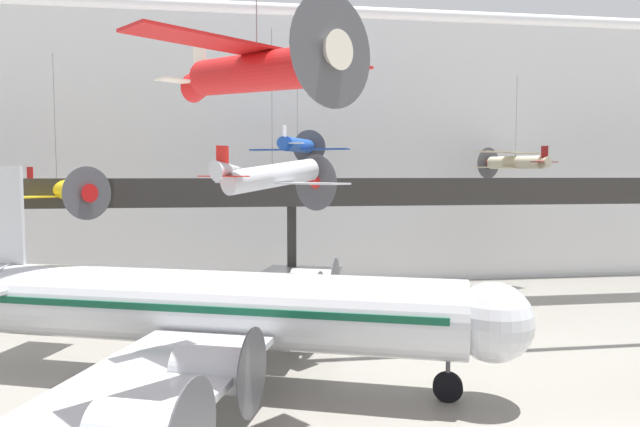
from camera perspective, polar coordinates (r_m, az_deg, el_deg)
hangar_back_wall at (r=52.15m, az=-3.90°, el=6.43°), size 140.00×3.00×24.33m
mezzanine_walkway at (r=41.64m, az=-2.72°, el=1.30°), size 110.00×3.20×9.65m
ceiling_truss_beam at (r=31.49m, az=-0.62°, el=19.64°), size 120.00×0.60×0.60m
airliner_silver_main at (r=27.80m, az=-10.98°, el=-9.37°), size 28.63×33.43×10.37m
suspended_plane_yellow_lowwing at (r=42.51m, az=-24.82°, el=2.10°), size 8.20×8.23×10.98m
suspended_plane_silver_racer at (r=32.27m, az=-4.81°, el=3.71°), size 8.01×8.45×10.32m
suspended_plane_blue_trainer at (r=43.30m, az=-2.27°, el=6.81°), size 7.48×6.57×7.42m
suspended_plane_cream_biplane at (r=50.53m, az=18.91°, el=4.91°), size 7.53×6.58×8.57m
suspended_plane_red_highwing at (r=20.61m, az=-6.36°, el=14.01°), size 8.83×8.21×6.20m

